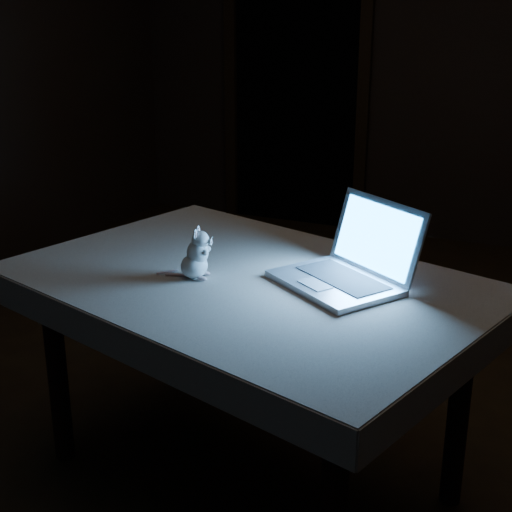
% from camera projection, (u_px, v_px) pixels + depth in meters
% --- Properties ---
extents(floor, '(5.00, 5.00, 0.00)m').
position_uv_depth(floor, '(329.00, 423.00, 2.87)').
color(floor, black).
rests_on(floor, ground).
extents(back_wall, '(4.50, 0.04, 2.60)m').
position_uv_depth(back_wall, '(463.00, 40.00, 4.59)').
color(back_wall, black).
rests_on(back_wall, ground).
extents(doorway, '(1.06, 0.36, 2.13)m').
position_uv_depth(doorway, '(296.00, 72.00, 5.09)').
color(doorway, black).
rests_on(doorway, back_wall).
extents(table, '(1.55, 1.23, 0.73)m').
position_uv_depth(table, '(248.00, 383.00, 2.43)').
color(table, black).
rests_on(table, floor).
extents(tablecloth, '(1.74, 1.53, 0.10)m').
position_uv_depth(tablecloth, '(261.00, 296.00, 2.31)').
color(tablecloth, beige).
rests_on(tablecloth, table).
extents(laptop, '(0.49, 0.47, 0.25)m').
position_uv_depth(laptop, '(336.00, 247.00, 2.20)').
color(laptop, '#B8B8BE').
rests_on(laptop, tablecloth).
extents(plush_mouse, '(0.16, 0.16, 0.16)m').
position_uv_depth(plush_mouse, '(194.00, 253.00, 2.28)').
color(plush_mouse, silver).
rests_on(plush_mouse, tablecloth).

